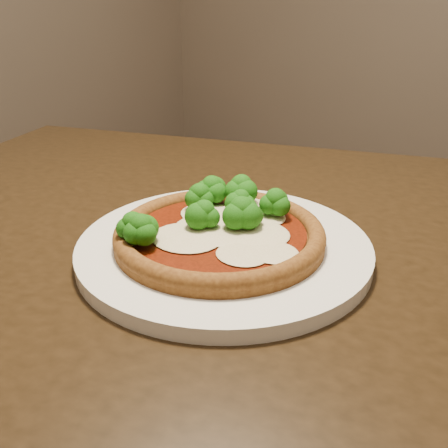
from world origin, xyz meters
The scene contains 3 objects.
dining_table centered at (-0.06, -0.07, 0.65)m, with size 1.36×1.21×0.75m.
plate centered at (0.00, -0.11, 0.76)m, with size 0.36×0.36×0.02m, color white.
pizza centered at (-0.01, -0.11, 0.79)m, with size 0.25×0.25×0.06m.
Camera 1 is at (0.33, -0.54, 1.04)m, focal length 40.00 mm.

